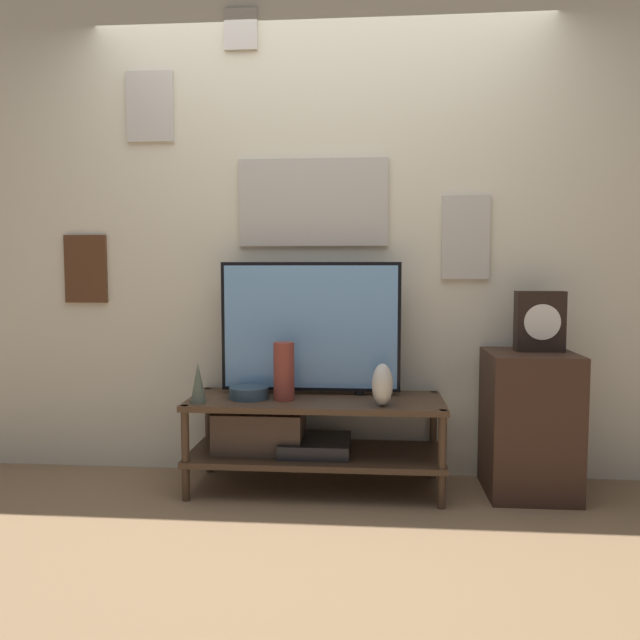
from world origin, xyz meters
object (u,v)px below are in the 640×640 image
at_px(vase_tall_ceramic, 284,371).
at_px(mantel_clock, 540,321).
at_px(vase_urn_stoneware, 382,385).
at_px(vase_slim_bronze, 198,383).
at_px(television, 310,327).
at_px(vase_wide_bowl, 249,393).

xyz_separation_m(vase_tall_ceramic, mantel_clock, (1.31, 0.13, 0.26)).
bearing_deg(vase_tall_ceramic, vase_urn_stoneware, -11.65).
bearing_deg(mantel_clock, vase_urn_stoneware, -164.15).
height_order(vase_urn_stoneware, vase_tall_ceramic, vase_tall_ceramic).
bearing_deg(mantel_clock, vase_tall_ceramic, -174.53).
distance_m(vase_tall_ceramic, vase_slim_bronze, 0.44).
relative_size(television, vase_tall_ceramic, 3.23).
bearing_deg(vase_tall_ceramic, mantel_clock, 5.47).
bearing_deg(television, vase_slim_bronze, -154.13).
bearing_deg(vase_wide_bowl, vase_slim_bronze, -152.59).
distance_m(vase_tall_ceramic, mantel_clock, 1.34).
distance_m(vase_urn_stoneware, vase_slim_bronze, 0.92).
bearing_deg(mantel_clock, television, 178.45).
relative_size(vase_wide_bowl, vase_slim_bronze, 1.01).
height_order(television, mantel_clock, television).
relative_size(vase_urn_stoneware, vase_wide_bowl, 1.02).
relative_size(vase_urn_stoneware, vase_slim_bronze, 1.02).
distance_m(vase_urn_stoneware, mantel_clock, 0.89).
xyz_separation_m(vase_wide_bowl, vase_slim_bronze, (-0.23, -0.12, 0.07)).
height_order(vase_slim_bronze, mantel_clock, mantel_clock).
height_order(television, vase_urn_stoneware, television).
bearing_deg(vase_slim_bronze, vase_wide_bowl, 27.41).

